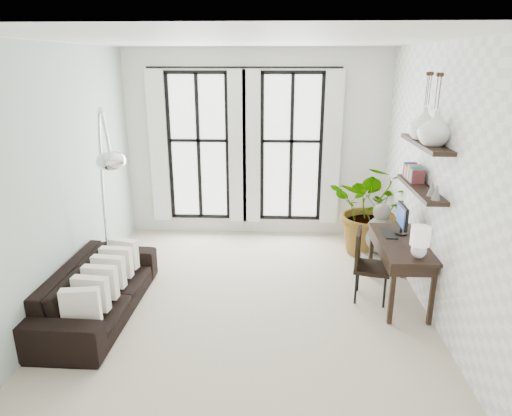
# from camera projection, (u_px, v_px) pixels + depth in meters

# --- Properties ---
(floor) EXTENTS (5.00, 5.00, 0.00)m
(floor) POSITION_uv_depth(u_px,v_px,m) (248.00, 300.00, 5.97)
(floor) COLOR beige
(floor) RESTS_ON ground
(ceiling) EXTENTS (5.00, 5.00, 0.00)m
(ceiling) POSITION_uv_depth(u_px,v_px,m) (246.00, 40.00, 4.98)
(ceiling) COLOR white
(ceiling) RESTS_ON wall_back
(wall_left) EXTENTS (0.00, 5.00, 5.00)m
(wall_left) POSITION_uv_depth(u_px,v_px,m) (64.00, 179.00, 5.58)
(wall_left) COLOR #AABEB2
(wall_left) RESTS_ON floor
(wall_right) EXTENTS (0.00, 5.00, 5.00)m
(wall_right) POSITION_uv_depth(u_px,v_px,m) (437.00, 184.00, 5.37)
(wall_right) COLOR white
(wall_right) RESTS_ON floor
(wall_back) EXTENTS (4.50, 0.00, 4.50)m
(wall_back) POSITION_uv_depth(u_px,v_px,m) (256.00, 145.00, 7.85)
(wall_back) COLOR white
(wall_back) RESTS_ON floor
(windows) EXTENTS (3.26, 0.13, 2.65)m
(windows) POSITION_uv_depth(u_px,v_px,m) (245.00, 148.00, 7.80)
(windows) COLOR white
(windows) RESTS_ON wall_back
(wall_shelves) EXTENTS (0.25, 1.30, 0.60)m
(wall_shelves) POSITION_uv_depth(u_px,v_px,m) (422.00, 170.00, 5.51)
(wall_shelves) COLOR black
(wall_shelves) RESTS_ON wall_right
(sofa) EXTENTS (0.90, 2.20, 0.64)m
(sofa) POSITION_uv_depth(u_px,v_px,m) (98.00, 290.00, 5.56)
(sofa) COLOR black
(sofa) RESTS_ON floor
(throw_pillows) EXTENTS (0.40, 1.52, 0.40)m
(throw_pillows) POSITION_uv_depth(u_px,v_px,m) (105.00, 277.00, 5.50)
(throw_pillows) COLOR white
(throw_pillows) RESTS_ON sofa
(plant) EXTENTS (1.58, 1.43, 1.52)m
(plant) POSITION_uv_depth(u_px,v_px,m) (374.00, 208.00, 7.20)
(plant) COLOR #2D7228
(plant) RESTS_ON floor
(desk) EXTENTS (0.58, 1.36, 1.20)m
(desk) POSITION_uv_depth(u_px,v_px,m) (402.00, 247.00, 5.74)
(desk) COLOR black
(desk) RESTS_ON floor
(desk_chair) EXTENTS (0.54, 0.54, 0.94)m
(desk_chair) POSITION_uv_depth(u_px,v_px,m) (366.00, 261.00, 5.86)
(desk_chair) COLOR black
(desk_chair) RESTS_ON floor
(arc_lamp) EXTENTS (0.75, 0.98, 2.49)m
(arc_lamp) POSITION_uv_depth(u_px,v_px,m) (104.00, 158.00, 5.42)
(arc_lamp) COLOR silver
(arc_lamp) RESTS_ON floor
(buddha) EXTENTS (0.52, 0.52, 0.94)m
(buddha) POSITION_uv_depth(u_px,v_px,m) (380.00, 238.00, 6.99)
(buddha) COLOR gray
(buddha) RESTS_ON floor
(vase_a) EXTENTS (0.37, 0.37, 0.38)m
(vase_a) POSITION_uv_depth(u_px,v_px,m) (435.00, 128.00, 5.07)
(vase_a) COLOR white
(vase_a) RESTS_ON shelf_upper
(vase_b) EXTENTS (0.37, 0.37, 0.38)m
(vase_b) POSITION_uv_depth(u_px,v_px,m) (424.00, 124.00, 5.45)
(vase_b) COLOR white
(vase_b) RESTS_ON shelf_upper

